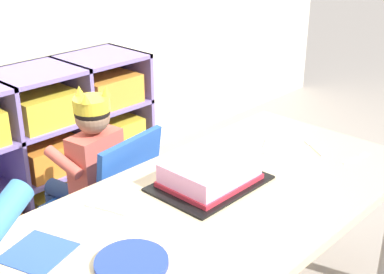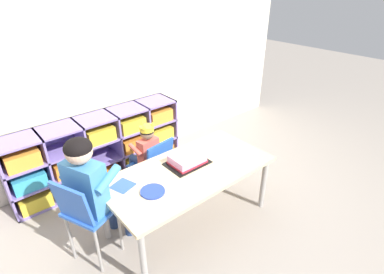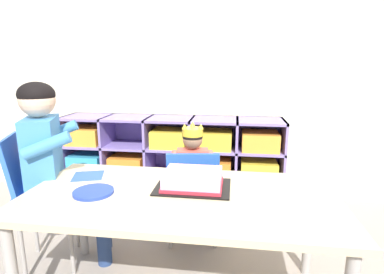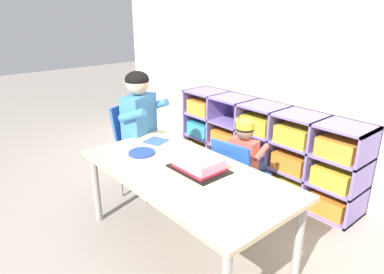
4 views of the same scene
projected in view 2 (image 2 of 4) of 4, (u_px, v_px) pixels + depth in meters
name	position (u px, v px, depth m)	size (l,w,h in m)	color
ground	(189.00, 220.00, 2.88)	(16.00, 16.00, 0.00)	gray
classroom_back_wall	(102.00, 43.00, 3.15)	(5.51, 0.10, 2.86)	beige
storage_cubby_shelf	(102.00, 151.00, 3.35)	(1.91, 0.36, 0.75)	#7F6BB2
activity_table	(189.00, 175.00, 2.63)	(1.48, 0.73, 0.58)	#D1B789
classroom_chair_blue	(154.00, 164.00, 3.05)	(0.40, 0.41, 0.66)	#1E4CA8
child_with_crown	(146.00, 149.00, 3.06)	(0.32, 0.32, 0.82)	#D15647
classroom_chair_adult_side	(85.00, 212.00, 2.26)	(0.44, 0.44, 0.80)	blue
adult_helper_seated	(92.00, 183.00, 2.26)	(0.49, 0.47, 1.09)	#3D7FBC
birthday_cake_on_tray	(187.00, 160.00, 2.67)	(0.37, 0.27, 0.09)	black
paper_plate_stack	(153.00, 191.00, 2.33)	(0.19, 0.19, 0.01)	#233DA3
paper_napkin_square	(123.00, 186.00, 2.40)	(0.16, 0.16, 0.00)	#3356B7
fork_at_table_front_edge	(213.00, 148.00, 2.92)	(0.12, 0.07, 0.00)	white
fork_beside_plate_stack	(248.00, 155.00, 2.80)	(0.14, 0.04, 0.00)	white
fork_near_cake_tray	(146.00, 171.00, 2.58)	(0.06, 0.14, 0.00)	white
fork_by_napkin	(233.00, 149.00, 2.90)	(0.09, 0.12, 0.00)	white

